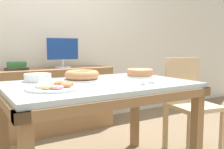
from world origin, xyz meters
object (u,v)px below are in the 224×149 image
at_px(book_stack, 17,66).
at_px(cake_golden_bundt, 82,76).
at_px(computer_monitor, 63,53).
at_px(tealight_near_cakes, 86,76).
at_px(tealight_right_edge, 151,82).
at_px(chair, 189,99).
at_px(tealight_centre, 143,83).
at_px(plate_stack, 38,77).
at_px(pastry_platter, 54,87).
at_px(cake_chocolate_round, 140,73).

relative_size(book_stack, cake_golden_bundt, 0.79).
xyz_separation_m(computer_monitor, tealight_near_cakes, (-0.14, -0.96, -0.19)).
bearing_deg(tealight_right_edge, chair, 20.71).
height_order(chair, tealight_centre, chair).
bearing_deg(chair, tealight_near_cakes, 162.52).
distance_m(cake_golden_bundt, plate_stack, 0.35).
bearing_deg(tealight_right_edge, tealight_near_cakes, 113.76).
bearing_deg(tealight_centre, chair, 20.12).
xyz_separation_m(chair, plate_stack, (-1.42, 0.27, 0.29)).
bearing_deg(computer_monitor, pastry_platter, -112.60).
bearing_deg(plate_stack, computer_monitor, 59.75).
height_order(cake_golden_bundt, plate_stack, cake_golden_bundt).
bearing_deg(cake_golden_bundt, computer_monitor, 76.97).
bearing_deg(book_stack, pastry_platter, -91.40).
height_order(pastry_platter, tealight_centre, pastry_platter).
xyz_separation_m(chair, cake_chocolate_round, (-0.56, 0.08, 0.29)).
bearing_deg(book_stack, cake_chocolate_round, -55.00).
relative_size(pastry_platter, plate_stack, 1.74).
xyz_separation_m(cake_golden_bundt, tealight_centre, (0.28, -0.44, -0.03)).
relative_size(computer_monitor, pastry_platter, 1.16).
bearing_deg(tealight_centre, tealight_right_edge, 15.85).
bearing_deg(plate_stack, chair, -10.92).
bearing_deg(book_stack, tealight_centre, -70.25).
bearing_deg(tealight_near_cakes, cake_golden_bundt, -125.08).
distance_m(cake_chocolate_round, tealight_centre, 0.47).
bearing_deg(computer_monitor, book_stack, 179.85).
distance_m(chair, cake_golden_bundt, 1.15).
bearing_deg(pastry_platter, tealight_centre, -15.71).
height_order(computer_monitor, cake_golden_bundt, computer_monitor).
distance_m(cake_chocolate_round, cake_golden_bundt, 0.55).
height_order(tealight_centre, tealight_near_cakes, same).
height_order(plate_stack, tealight_right_edge, plate_stack).
xyz_separation_m(computer_monitor, tealight_centre, (0.01, -1.57, -0.19)).
bearing_deg(cake_golden_bundt, chair, -6.99).
distance_m(chair, tealight_centre, 0.92).
distance_m(tealight_right_edge, tealight_near_cakes, 0.64).
xyz_separation_m(cake_golden_bundt, tealight_near_cakes, (0.12, 0.17, -0.03)).
height_order(cake_golden_bundt, tealight_near_cakes, cake_golden_bundt).
bearing_deg(plate_stack, pastry_platter, -90.77).
height_order(chair, computer_monitor, computer_monitor).
relative_size(cake_chocolate_round, tealight_near_cakes, 6.66).
xyz_separation_m(plate_stack, tealight_near_cakes, (0.44, 0.04, -0.02)).
bearing_deg(pastry_platter, book_stack, 88.60).
relative_size(book_stack, tealight_right_edge, 6.19).
distance_m(tealight_centre, tealight_right_edge, 0.11).
bearing_deg(computer_monitor, tealight_centre, -89.45).
relative_size(chair, tealight_centre, 23.50).
height_order(cake_golden_bundt, pastry_platter, cake_golden_bundt).
height_order(computer_monitor, pastry_platter, computer_monitor).
bearing_deg(tealight_near_cakes, computer_monitor, 81.72).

